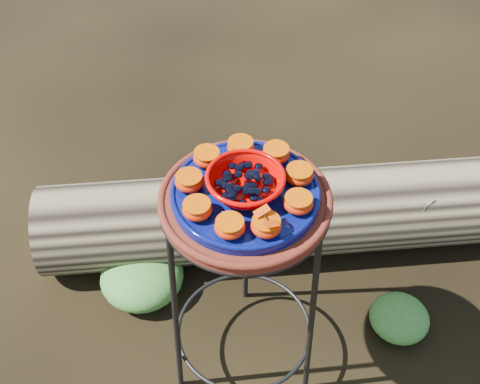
{
  "coord_description": "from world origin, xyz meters",
  "views": [
    {
      "loc": [
        0.02,
        -0.95,
        1.75
      ],
      "look_at": [
        -0.01,
        0.0,
        0.75
      ],
      "focal_mm": 45.0,
      "sensor_mm": 36.0,
      "label": 1
    }
  ],
  "objects_px": {
    "plant_stand": "(244,291)",
    "terracotta_saucer": "(245,202)",
    "red_bowl": "(245,183)",
    "cobalt_plate": "(245,194)",
    "driftwood_log": "(280,214)"
  },
  "relations": [
    {
      "from": "plant_stand",
      "to": "driftwood_log",
      "type": "distance_m",
      "value": 0.51
    },
    {
      "from": "terracotta_saucer",
      "to": "cobalt_plate",
      "type": "height_order",
      "value": "cobalt_plate"
    },
    {
      "from": "cobalt_plate",
      "to": "driftwood_log",
      "type": "height_order",
      "value": "cobalt_plate"
    },
    {
      "from": "cobalt_plate",
      "to": "driftwood_log",
      "type": "xyz_separation_m",
      "value": [
        0.12,
        0.46,
        -0.59
      ]
    },
    {
      "from": "cobalt_plate",
      "to": "plant_stand",
      "type": "bearing_deg",
      "value": 0.0
    },
    {
      "from": "plant_stand",
      "to": "terracotta_saucer",
      "type": "height_order",
      "value": "terracotta_saucer"
    },
    {
      "from": "cobalt_plate",
      "to": "terracotta_saucer",
      "type": "bearing_deg",
      "value": 0.0
    },
    {
      "from": "red_bowl",
      "to": "driftwood_log",
      "type": "distance_m",
      "value": 0.78
    },
    {
      "from": "cobalt_plate",
      "to": "red_bowl",
      "type": "xyz_separation_m",
      "value": [
        0.0,
        0.0,
        0.04
      ]
    },
    {
      "from": "terracotta_saucer",
      "to": "driftwood_log",
      "type": "distance_m",
      "value": 0.74
    },
    {
      "from": "plant_stand",
      "to": "driftwood_log",
      "type": "xyz_separation_m",
      "value": [
        0.12,
        0.46,
        -0.19
      ]
    },
    {
      "from": "terracotta_saucer",
      "to": "red_bowl",
      "type": "distance_m",
      "value": 0.06
    },
    {
      "from": "terracotta_saucer",
      "to": "driftwood_log",
      "type": "relative_size",
      "value": 0.24
    },
    {
      "from": "cobalt_plate",
      "to": "red_bowl",
      "type": "distance_m",
      "value": 0.04
    },
    {
      "from": "red_bowl",
      "to": "driftwood_log",
      "type": "xyz_separation_m",
      "value": [
        0.12,
        0.46,
        -0.62
      ]
    }
  ]
}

